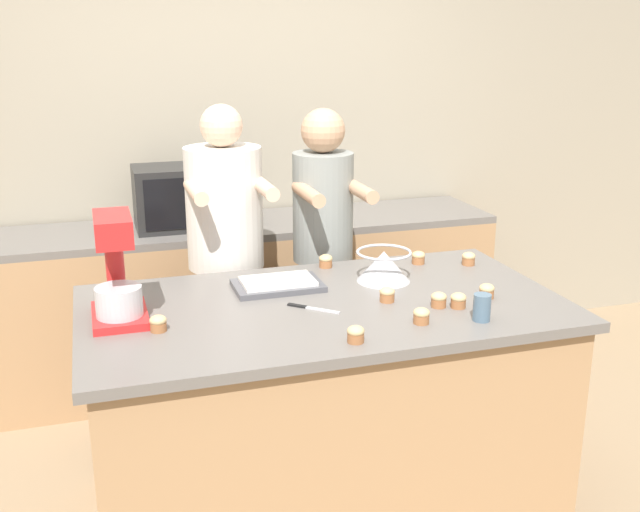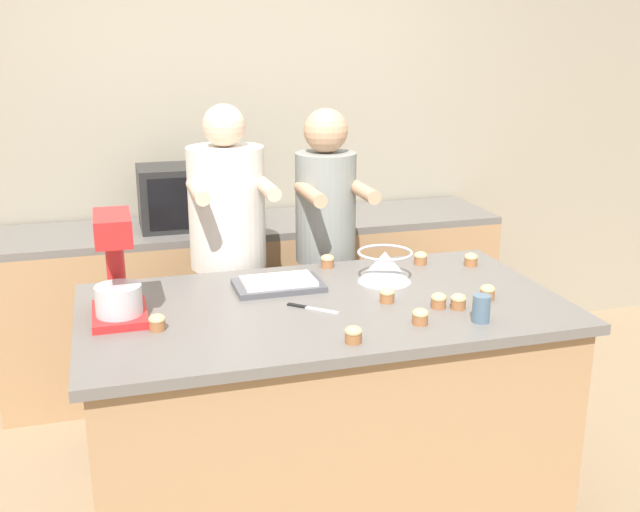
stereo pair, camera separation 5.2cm
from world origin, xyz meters
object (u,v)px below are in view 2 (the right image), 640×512
at_px(stand_mixer, 116,273).
at_px(cupcake_9, 420,316).
at_px(cupcake_5, 439,300).
at_px(cupcake_2, 471,259).
at_px(cupcake_3, 157,322).
at_px(cupcake_7, 420,258).
at_px(cupcake_8, 458,301).
at_px(baking_tray, 278,284).
at_px(person_left, 229,272).
at_px(mixing_bowl, 385,265).
at_px(cupcake_1, 353,334).
at_px(knife, 309,308).
at_px(cupcake_0, 387,295).
at_px(cupcake_6, 327,261).
at_px(person_right, 326,262).
at_px(drinking_glass, 481,309).
at_px(cupcake_4, 487,292).
at_px(microwave_oven, 191,196).

relative_size(stand_mixer, cupcake_9, 6.56).
bearing_deg(cupcake_5, cupcake_2, 50.75).
xyz_separation_m(cupcake_3, cupcake_7, (1.23, 0.47, 0.00)).
distance_m(cupcake_7, cupcake_8, 0.58).
bearing_deg(baking_tray, person_left, 104.36).
xyz_separation_m(person_left, cupcake_8, (0.74, -0.92, 0.10)).
xyz_separation_m(mixing_bowl, cupcake_1, (-0.34, -0.59, -0.04)).
bearing_deg(cupcake_1, mixing_bowl, 59.96).
relative_size(baking_tray, cupcake_1, 5.95).
height_order(knife, cupcake_9, cupcake_9).
xyz_separation_m(cupcake_0, cupcake_8, (0.24, -0.15, 0.00)).
distance_m(person_left, cupcake_8, 1.19).
height_order(person_left, cupcake_0, person_left).
bearing_deg(person_left, cupcake_6, -34.05).
bearing_deg(cupcake_2, cupcake_9, -130.68).
bearing_deg(stand_mixer, baking_tray, 14.41).
relative_size(person_right, cupcake_2, 26.36).
xyz_separation_m(cupcake_2, cupcake_6, (-0.64, 0.16, 0.00)).
xyz_separation_m(cupcake_3, cupcake_6, (0.80, 0.54, 0.00)).
xyz_separation_m(stand_mixer, cupcake_9, (1.06, -0.37, -0.15)).
xyz_separation_m(stand_mixer, knife, (0.71, -0.10, -0.17)).
bearing_deg(knife, stand_mixer, 171.73).
relative_size(stand_mixer, cupcake_8, 6.56).
xyz_separation_m(mixing_bowl, cupcake_2, (0.46, 0.10, -0.04)).
distance_m(cupcake_1, cupcake_8, 0.53).
xyz_separation_m(person_right, cupcake_1, (-0.24, -1.12, 0.10)).
height_order(cupcake_8, cupcake_9, same).
relative_size(person_right, cupcake_6, 26.36).
height_order(stand_mixer, cupcake_5, stand_mixer).
xyz_separation_m(person_left, cupcake_6, (0.41, -0.28, 0.10)).
bearing_deg(cupcake_7, person_right, 135.09).
height_order(drinking_glass, cupcake_4, drinking_glass).
bearing_deg(person_right, drinking_glass, -75.44).
bearing_deg(cupcake_5, cupcake_7, 73.46).
distance_m(cupcake_0, cupcake_2, 0.64).
relative_size(microwave_oven, drinking_glass, 5.44).
bearing_deg(cupcake_6, cupcake_5, -66.94).
bearing_deg(cupcake_6, cupcake_9, -80.46).
xyz_separation_m(baking_tray, knife, (0.06, -0.27, -0.02)).
xyz_separation_m(person_right, mixing_bowl, (0.10, -0.53, 0.14)).
distance_m(knife, cupcake_2, 0.92).
height_order(mixing_bowl, cupcake_8, mixing_bowl).
height_order(cupcake_6, cupcake_7, same).
height_order(stand_mixer, knife, stand_mixer).
distance_m(mixing_bowl, cupcake_6, 0.32).
relative_size(mixing_bowl, cupcake_6, 3.87).
relative_size(cupcake_6, cupcake_7, 1.00).
xyz_separation_m(cupcake_4, cupcake_7, (-0.07, 0.51, 0.00)).
xyz_separation_m(stand_mixer, cupcake_0, (1.02, -0.12, -0.15)).
distance_m(cupcake_0, cupcake_7, 0.54).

